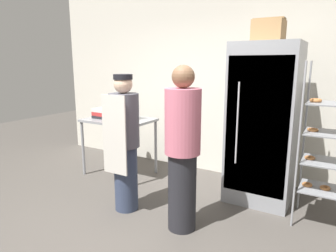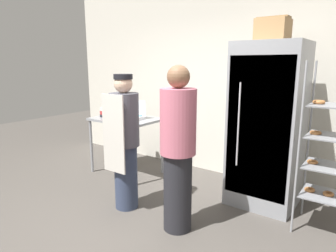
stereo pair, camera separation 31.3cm
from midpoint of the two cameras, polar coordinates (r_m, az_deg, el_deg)
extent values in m
plane|color=#4C4742|center=(3.29, -4.85, -20.29)|extent=(14.00, 14.00, 0.00)
cube|color=silver|center=(4.76, 13.28, 8.58)|extent=(6.40, 0.12, 3.00)
cube|color=gray|center=(3.89, 20.57, -0.01)|extent=(0.79, 0.71, 2.00)
cube|color=gray|center=(3.57, 19.10, -0.62)|extent=(0.73, 0.02, 1.64)
cylinder|color=silver|center=(3.60, 15.71, 0.19)|extent=(0.02, 0.02, 0.98)
cylinder|color=#93969B|center=(3.33, 26.11, -4.39)|extent=(0.02, 0.02, 1.78)
cylinder|color=#93969B|center=(3.79, 27.40, -2.64)|extent=(0.02, 0.02, 1.78)
cube|color=gray|center=(3.68, 30.44, -11.46)|extent=(0.51, 0.44, 0.01)
torus|color=#AD6B38|center=(3.69, 27.65, -10.73)|extent=(0.11, 0.11, 0.03)
torus|color=#AD6B38|center=(3.67, 30.47, -11.12)|extent=(0.11, 0.11, 0.03)
cube|color=gray|center=(3.57, 30.97, -6.78)|extent=(0.51, 0.44, 0.01)
torus|color=#AD6B38|center=(3.58, 28.14, -6.08)|extent=(0.11, 0.11, 0.03)
cube|color=gray|center=(3.50, 31.52, -1.86)|extent=(0.51, 0.44, 0.01)
torus|color=#AD6B38|center=(3.51, 28.64, -1.14)|extent=(0.11, 0.11, 0.03)
torus|color=#AD6B38|center=(3.46, 29.16, 4.00)|extent=(0.12, 0.12, 0.04)
cube|color=gray|center=(4.75, -6.18, 1.27)|extent=(1.03, 0.72, 0.04)
cylinder|color=gray|center=(4.96, -12.66, -3.82)|extent=(0.04, 0.04, 0.86)
cylinder|color=gray|center=(4.32, -4.19, -5.92)|extent=(0.04, 0.04, 0.86)
cylinder|color=gray|center=(5.39, -7.55, -2.37)|extent=(0.04, 0.04, 0.86)
cylinder|color=gray|center=(4.81, 0.75, -4.03)|extent=(0.04, 0.04, 0.86)
cube|color=white|center=(4.63, -4.42, 1.55)|extent=(0.24, 0.23, 0.05)
cube|color=white|center=(4.69, -3.50, 3.47)|extent=(0.24, 0.01, 0.23)
torus|color=#669EC6|center=(4.63, -5.36, 2.01)|extent=(0.08, 0.08, 0.02)
torus|color=#669EC6|center=(4.59, -4.78, 1.93)|extent=(0.08, 0.08, 0.02)
torus|color=#669EC6|center=(4.55, -4.20, 1.86)|extent=(0.08, 0.08, 0.02)
torus|color=#669EC6|center=(4.69, -4.66, 2.16)|extent=(0.08, 0.08, 0.02)
torus|color=#669EC6|center=(4.65, -4.08, 2.09)|extent=(0.08, 0.08, 0.02)
torus|color=#669EC6|center=(4.61, -3.50, 2.01)|extent=(0.08, 0.08, 0.02)
cylinder|color=black|center=(5.09, -6.85, 2.64)|extent=(0.14, 0.14, 0.08)
cylinder|color=#B2BCC1|center=(5.07, -6.88, 4.08)|extent=(0.11, 0.11, 0.18)
cylinder|color=black|center=(5.06, -6.91, 5.17)|extent=(0.11, 0.11, 0.02)
cube|color=#232328|center=(4.87, -9.09, 1.92)|extent=(0.28, 0.22, 0.04)
cube|color=#B72D2D|center=(4.86, -9.11, 2.52)|extent=(0.28, 0.22, 0.06)
cube|color=silver|center=(4.85, -9.13, 3.17)|extent=(0.28, 0.22, 0.05)
cube|color=#A87F51|center=(3.83, 21.68, 16.63)|extent=(0.34, 0.34, 0.25)
cube|color=#977249|center=(3.84, 21.84, 18.61)|extent=(0.35, 0.18, 0.02)
cylinder|color=#333D56|center=(3.71, -5.58, -9.61)|extent=(0.28, 0.28, 0.79)
cylinder|color=#4C4C56|center=(3.51, -5.81, 1.17)|extent=(0.35, 0.35, 0.62)
sphere|color=beige|center=(3.46, -5.96, 8.00)|extent=(0.21, 0.21, 0.21)
cube|color=beige|center=(3.41, -7.79, -1.58)|extent=(0.33, 0.02, 0.90)
cylinder|color=black|center=(3.46, -5.98, 9.33)|extent=(0.22, 0.22, 0.06)
cylinder|color=#232328|center=(3.23, 4.68, -12.44)|extent=(0.30, 0.30, 0.84)
cylinder|color=#C6667A|center=(3.00, 4.92, 0.79)|extent=(0.37, 0.37, 0.67)
sphere|color=brown|center=(2.95, 5.08, 9.34)|extent=(0.23, 0.23, 0.23)
camera|label=1|loc=(0.16, -87.48, 0.53)|focal=32.00mm
camera|label=2|loc=(0.16, 92.52, -0.53)|focal=32.00mm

